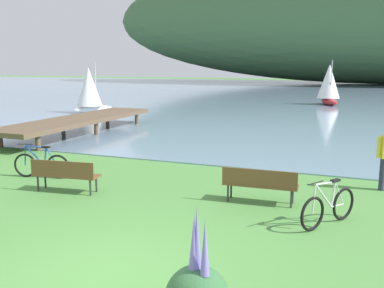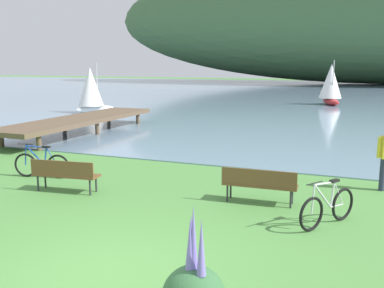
% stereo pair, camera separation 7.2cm
% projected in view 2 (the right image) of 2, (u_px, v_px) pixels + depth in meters
% --- Properties ---
extents(ground_plane, '(200.00, 200.00, 0.00)m').
position_uv_depth(ground_plane, '(104.00, 275.00, 6.87)').
color(ground_plane, '#518E42').
extents(bay_water, '(180.00, 80.00, 0.04)m').
position_uv_depth(bay_water, '(330.00, 93.00, 50.47)').
color(bay_water, '#7A99B2').
rests_on(bay_water, ground).
extents(park_bench_near_camera, '(1.84, 0.69, 0.88)m').
position_uv_depth(park_bench_near_camera, '(65.00, 173.00, 11.25)').
color(park_bench_near_camera, brown).
rests_on(park_bench_near_camera, ground).
extents(park_bench_further_along, '(1.82, 0.56, 0.88)m').
position_uv_depth(park_bench_further_along, '(259.00, 183.00, 10.32)').
color(park_bench_further_along, brown).
rests_on(park_bench_further_along, ground).
extents(bicycle_leaning_near_bench, '(0.99, 1.53, 1.01)m').
position_uv_depth(bicycle_leaning_near_bench, '(327.00, 207.00, 8.92)').
color(bicycle_leaning_near_bench, black).
rests_on(bicycle_leaning_near_bench, ground).
extents(bicycle_beside_path, '(1.75, 0.42, 1.01)m').
position_uv_depth(bicycle_beside_path, '(42.00, 164.00, 12.75)').
color(bicycle_beside_path, black).
rests_on(bicycle_beside_path, ground).
extents(sailboat_mid_bay, '(2.41, 3.20, 3.65)m').
position_uv_depth(sailboat_mid_bay, '(331.00, 84.00, 35.40)').
color(sailboat_mid_bay, '#B22323').
rests_on(sailboat_mid_bay, bay_water).
extents(sailboat_toward_hillside, '(2.39, 2.91, 3.40)m').
position_uv_depth(sailboat_toward_hillside, '(91.00, 90.00, 29.30)').
color(sailboat_toward_hillside, white).
rests_on(sailboat_toward_hillside, bay_water).
extents(pier_dock, '(2.40, 10.00, 0.80)m').
position_uv_depth(pier_dock, '(80.00, 120.00, 20.74)').
color(pier_dock, brown).
rests_on(pier_dock, ground).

